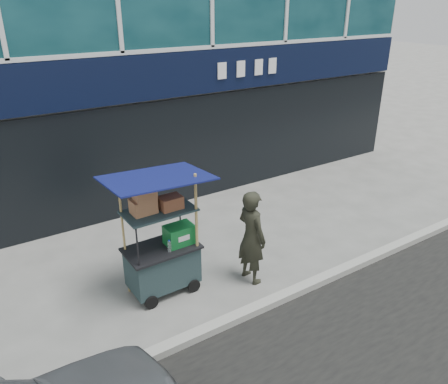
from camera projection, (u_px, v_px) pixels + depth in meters
ground at (236, 310)px, 6.65m from camera, size 80.00×80.00×0.00m
curb at (244, 314)px, 6.48m from camera, size 80.00×0.18×0.12m
vendor_cart at (163, 251)px, 6.84m from camera, size 1.54×1.09×2.05m
vendor_man at (252, 237)px, 7.07m from camera, size 0.44×0.62×1.62m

